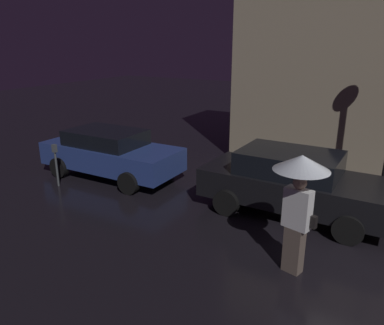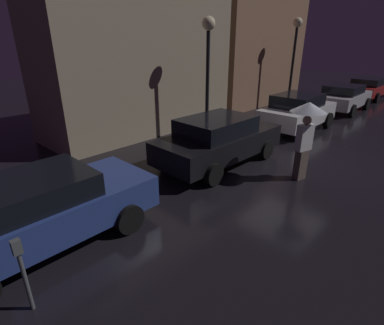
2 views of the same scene
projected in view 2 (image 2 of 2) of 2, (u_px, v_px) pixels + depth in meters
The scene contains 12 objects.
ground_plane at pixel (290, 158), 10.06m from camera, with size 60.00×60.00×0.00m, color black.
building_facade_left at pixel (139, 45), 12.11m from camera, with size 8.22×3.00×6.98m.
building_facade_right at pixel (252, 41), 17.63m from camera, with size 7.47×3.00×7.14m.
parked_car_blue at pixel (38, 210), 5.58m from camera, with size 4.32×1.96×1.43m.
parked_car_black at pixel (219, 140), 9.37m from camera, with size 4.43×2.01×1.52m.
parked_car_white at pixel (297, 111), 12.90m from camera, with size 3.99×2.01×1.55m.
parked_car_silver at pixel (343, 97), 16.39m from camera, with size 3.98×2.05×1.40m.
parked_car_red at pixel (369, 87), 19.98m from camera, with size 4.64×2.03×1.32m.
pedestrian_with_umbrella at pixel (307, 124), 7.98m from camera, with size 0.95×0.95×2.19m.
parking_meter at pixel (22, 268), 4.16m from camera, with size 0.12×0.10×1.23m.
street_lamp_near at pixel (208, 50), 10.96m from camera, with size 0.49×0.49×4.46m.
street_lamp_far at pixel (295, 43), 15.87m from camera, with size 0.49×0.49×4.74m.
Camera 2 is at (-9.05, -4.04, 3.72)m, focal length 28.00 mm.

